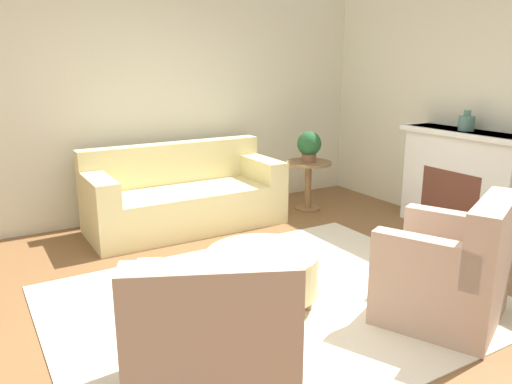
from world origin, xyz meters
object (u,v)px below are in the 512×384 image
(armchair_left, at_px, (212,348))
(ottoman_table, at_px, (262,271))
(vase_mantel_near, at_px, (466,123))
(armchair_right, at_px, (450,273))
(couch, at_px, (184,198))
(side_table, at_px, (308,177))
(potted_plant_on_side_table, at_px, (309,145))

(armchair_left, distance_m, ottoman_table, 1.20)
(vase_mantel_near, bearing_deg, armchair_right, -143.59)
(vase_mantel_near, bearing_deg, couch, 146.33)
(couch, relative_size, side_table, 3.47)
(vase_mantel_near, bearing_deg, ottoman_table, -171.82)
(armchair_left, bearing_deg, side_table, 45.89)
(armchair_left, height_order, side_table, armchair_left)
(ottoman_table, bearing_deg, potted_plant_on_side_table, 45.91)
(potted_plant_on_side_table, bearing_deg, armchair_left, -134.11)
(vase_mantel_near, bearing_deg, potted_plant_on_side_table, 121.87)
(couch, bearing_deg, vase_mantel_near, -33.67)
(armchair_right, relative_size, ottoman_table, 1.28)
(couch, height_order, armchair_left, armchair_left)
(ottoman_table, distance_m, potted_plant_on_side_table, 2.68)
(armchair_left, relative_size, potted_plant_on_side_table, 2.92)
(side_table, distance_m, vase_mantel_near, 1.92)
(armchair_left, bearing_deg, vase_mantel_near, 19.27)
(vase_mantel_near, bearing_deg, armchair_left, -160.73)
(potted_plant_on_side_table, bearing_deg, side_table, 90.00)
(ottoman_table, height_order, side_table, side_table)
(ottoman_table, bearing_deg, couch, 83.41)
(potted_plant_on_side_table, bearing_deg, vase_mantel_near, -58.13)
(couch, xyz_separation_m, side_table, (1.59, -0.19, 0.09))
(armchair_right, bearing_deg, couch, 105.54)
(side_table, distance_m, potted_plant_on_side_table, 0.40)
(armchair_right, relative_size, side_table, 1.77)
(side_table, bearing_deg, vase_mantel_near, -58.13)
(couch, bearing_deg, armchair_right, -74.46)
(armchair_right, height_order, potted_plant_on_side_table, potted_plant_on_side_table)
(couch, bearing_deg, ottoman_table, -96.59)
(couch, distance_m, armchair_right, 3.04)
(armchair_right, bearing_deg, armchair_left, 180.00)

